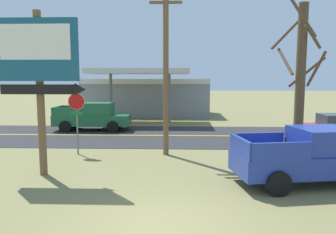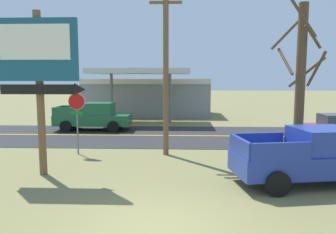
# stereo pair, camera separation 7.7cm
# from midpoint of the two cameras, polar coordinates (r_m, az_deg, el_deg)

# --- Properties ---
(ground_plane) EXTENTS (180.00, 180.00, 0.00)m
(ground_plane) POSITION_cam_midpoint_polar(r_m,az_deg,el_deg) (8.54, -2.10, -18.64)
(ground_plane) COLOR olive
(road_asphalt) EXTENTS (140.00, 8.00, 0.02)m
(road_asphalt) POSITION_cam_midpoint_polar(r_m,az_deg,el_deg) (21.02, 0.68, -3.25)
(road_asphalt) COLOR #2B2B2D
(road_asphalt) RESTS_ON ground
(road_centre_line) EXTENTS (126.00, 0.20, 0.01)m
(road_centre_line) POSITION_cam_midpoint_polar(r_m,az_deg,el_deg) (21.01, 0.68, -3.21)
(road_centre_line) COLOR gold
(road_centre_line) RESTS_ON road_asphalt
(motel_sign) EXTENTS (3.30, 0.54, 6.09)m
(motel_sign) POSITION_cam_midpoint_polar(r_m,az_deg,el_deg) (12.99, -21.24, 8.33)
(motel_sign) COLOR brown
(motel_sign) RESTS_ON ground
(stop_sign) EXTENTS (0.80, 0.08, 2.95)m
(stop_sign) POSITION_cam_midpoint_polar(r_m,az_deg,el_deg) (16.29, -15.34, 0.76)
(stop_sign) COLOR slate
(stop_sign) RESTS_ON ground
(utility_pole) EXTENTS (1.66, 0.26, 8.39)m
(utility_pole) POSITION_cam_midpoint_polar(r_m,az_deg,el_deg) (15.56, -0.23, 9.69)
(utility_pole) COLOR brown
(utility_pole) RESTS_ON ground
(bare_tree) EXTENTS (2.25, 2.07, 7.21)m
(bare_tree) POSITION_cam_midpoint_polar(r_m,az_deg,el_deg) (15.04, 22.02, 5.98)
(bare_tree) COLOR brown
(bare_tree) RESTS_ON ground
(gas_station) EXTENTS (12.00, 11.50, 4.40)m
(gas_station) POSITION_cam_midpoint_polar(r_m,az_deg,el_deg) (32.83, -3.46, 3.75)
(gas_station) COLOR gray
(gas_station) RESTS_ON ground
(pickup_blue_parked_on_lawn) EXTENTS (5.45, 2.88, 1.96)m
(pickup_blue_parked_on_lawn) POSITION_cam_midpoint_polar(r_m,az_deg,el_deg) (12.47, 23.70, -6.31)
(pickup_blue_parked_on_lawn) COLOR #233893
(pickup_blue_parked_on_lawn) RESTS_ON ground
(pickup_green_on_road) EXTENTS (5.20, 2.24, 1.96)m
(pickup_green_on_road) POSITION_cam_midpoint_polar(r_m,az_deg,el_deg) (23.65, -12.56, 0.05)
(pickup_green_on_road) COLOR #1E6038
(pickup_green_on_road) RESTS_ON ground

